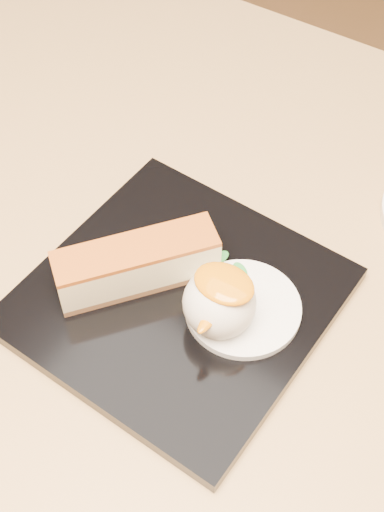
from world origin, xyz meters
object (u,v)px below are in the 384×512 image
Objects in this scene: table at (162,386)px; ice_cream_scoop at (219,303)px; dessert_plate at (178,299)px; cheesecake at (137,264)px.

ice_cream_scoop reaches higher than table.
table is at bearing -169.86° from dessert_plate.
cheesecake is at bearing -171.87° from dessert_plate.
cheesecake reaches higher than dessert_plate.
cheesecake is (-0.04, -0.01, 0.03)m from dessert_plate.
dessert_plate is 1.82× the size of cheesecake.
ice_cream_scoop is (0.04, -0.01, 0.03)m from dessert_plate.
ice_cream_scoop is at bearing -7.13° from dessert_plate.
dessert_plate is at bearing 10.14° from table.
table is 0.16m from dessert_plate.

